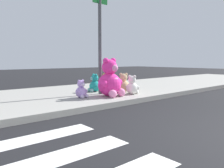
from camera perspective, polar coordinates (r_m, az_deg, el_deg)
ground_plane at (r=3.89m, az=26.50°, el=-13.30°), size 60.00×60.00×0.00m
sidewalk at (r=7.53m, az=-12.81°, el=-3.04°), size 28.00×4.40×0.15m
sign_pole at (r=7.31m, az=-3.08°, el=10.77°), size 0.56×0.11×3.20m
plush_pink_large at (r=6.83m, az=-0.41°, el=0.77°), size 0.89×0.81×1.17m
plush_lavender at (r=6.63m, az=-7.75°, el=-1.65°), size 0.40×0.37×0.53m
plush_white at (r=7.31m, az=5.15°, el=-0.64°), size 0.44×0.45×0.62m
plush_teal at (r=7.87m, az=-4.51°, el=-0.12°), size 0.44×0.48×0.63m
plush_brown at (r=8.37m, az=-2.09°, el=0.20°), size 0.43×0.45×0.61m
plush_tan at (r=7.73m, az=2.90°, el=-0.11°), size 0.47×0.48×0.67m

